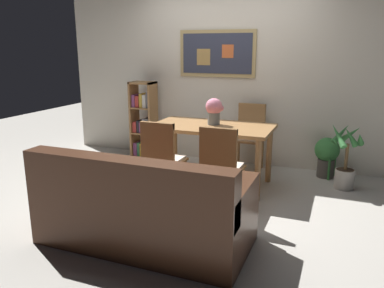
{
  "coord_description": "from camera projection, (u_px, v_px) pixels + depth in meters",
  "views": [
    {
      "loc": [
        1.57,
        -3.88,
        1.66
      ],
      "look_at": [
        0.09,
        -0.16,
        0.65
      ],
      "focal_mm": 35.73,
      "sensor_mm": 36.0,
      "label": 1
    }
  ],
  "objects": [
    {
      "name": "potted_ivy",
      "position": [
        327.0,
        155.0,
        4.98
      ],
      "size": [
        0.32,
        0.32,
        0.55
      ],
      "color": "#4C4742",
      "rests_on": "ground_plane"
    },
    {
      "name": "wall_back_with_painting",
      "position": [
        229.0,
        73.0,
        5.51
      ],
      "size": [
        5.2,
        0.14,
        2.6
      ],
      "color": "silver",
      "rests_on": "ground_plane"
    },
    {
      "name": "leather_couch",
      "position": [
        142.0,
        210.0,
        3.26
      ],
      "size": [
        1.8,
        0.84,
        0.84
      ],
      "color": "#472819",
      "rests_on": "ground_plane"
    },
    {
      "name": "dining_table",
      "position": [
        212.0,
        134.0,
        4.66
      ],
      "size": [
        1.46,
        0.82,
        0.75
      ],
      "color": "#9E7042",
      "rests_on": "ground_plane"
    },
    {
      "name": "bookshelf",
      "position": [
        144.0,
        122.0,
        5.85
      ],
      "size": [
        0.36,
        0.28,
        1.17
      ],
      "color": "#9E7042",
      "rests_on": "ground_plane"
    },
    {
      "name": "dining_chair_far_right",
      "position": [
        250.0,
        131.0,
        5.28
      ],
      "size": [
        0.4,
        0.41,
        0.91
      ],
      "color": "#9E7042",
      "rests_on": "ground_plane"
    },
    {
      "name": "ground_plane",
      "position": [
        190.0,
        194.0,
        4.47
      ],
      "size": [
        12.0,
        12.0,
        0.0
      ],
      "primitive_type": "plane",
      "color": "#B7B2A8"
    },
    {
      "name": "potted_palm",
      "position": [
        346.0,
        162.0,
        4.57
      ],
      "size": [
        0.42,
        0.44,
        0.81
      ],
      "color": "#B2ADA3",
      "rests_on": "ground_plane"
    },
    {
      "name": "dining_chair_near_left",
      "position": [
        162.0,
        155.0,
        4.13
      ],
      "size": [
        0.4,
        0.41,
        0.91
      ],
      "color": "#9E7042",
      "rests_on": "ground_plane"
    },
    {
      "name": "dining_chair_near_right",
      "position": [
        221.0,
        162.0,
        3.86
      ],
      "size": [
        0.4,
        0.41,
        0.91
      ],
      "color": "#9E7042",
      "rests_on": "ground_plane"
    },
    {
      "name": "flower_vase",
      "position": [
        214.0,
        110.0,
        4.64
      ],
      "size": [
        0.22,
        0.2,
        0.32
      ],
      "color": "slate",
      "rests_on": "dining_table"
    }
  ]
}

